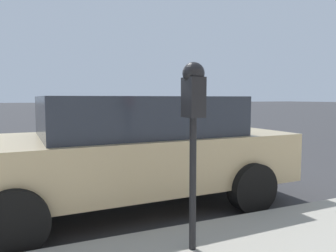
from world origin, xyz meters
TOP-DOWN VIEW (x-y plane):
  - ground_plane at (0.00, 0.00)m, footprint 220.00×220.00m
  - parking_meter at (-2.74, -0.02)m, footprint 0.21×0.19m
  - car_tan at (-1.05, 0.03)m, footprint 2.10×4.47m

SIDE VIEW (x-z plane):
  - ground_plane at x=0.00m, z-range 0.00..0.00m
  - car_tan at x=-1.05m, z-range 0.04..1.52m
  - parking_meter at x=-2.74m, z-range 0.56..2.19m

